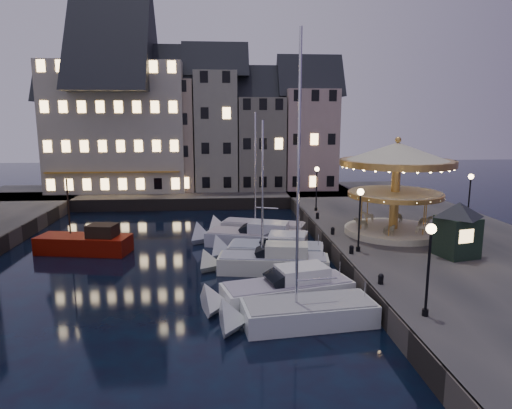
{
  "coord_description": "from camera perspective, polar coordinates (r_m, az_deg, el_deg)",
  "views": [
    {
      "loc": [
        -1.7,
        -27.27,
        9.87
      ],
      "look_at": [
        1.0,
        8.0,
        3.2
      ],
      "focal_mm": 32.0,
      "sensor_mm": 36.0,
      "label": 1
    }
  ],
  "objects": [
    {
      "name": "quay_north",
      "position": [
        56.39,
        -10.74,
        1.08
      ],
      "size": [
        44.0,
        12.0,
        1.3
      ],
      "primitive_type": "cube",
      "color": "#474442",
      "rests_on": "ground"
    },
    {
      "name": "streetlamp_d",
      "position": [
        41.07,
        25.15,
        1.47
      ],
      "size": [
        0.44,
        0.44,
        4.17
      ],
      "color": "black",
      "rests_on": "quay_east"
    },
    {
      "name": "quaywall_e",
      "position": [
        35.37,
        8.38,
        -4.55
      ],
      "size": [
        0.15,
        44.0,
        1.3
      ],
      "primitive_type": "cube",
      "color": "#47423A",
      "rests_on": "ground"
    },
    {
      "name": "bollard_a",
      "position": [
        25.17,
        15.34,
        -8.9
      ],
      "size": [
        0.3,
        0.3,
        0.57
      ],
      "color": "black",
      "rests_on": "quay_east"
    },
    {
      "name": "streetlamp_c",
      "position": [
        43.11,
        7.59,
        2.78
      ],
      "size": [
        0.44,
        0.44,
        4.17
      ],
      "color": "black",
      "rests_on": "quay_east"
    },
    {
      "name": "motorboat_e",
      "position": [
        36.05,
        -0.54,
        -4.15
      ],
      "size": [
        8.9,
        4.89,
        2.15
      ],
      "color": "#B7BAC1",
      "rests_on": "ground"
    },
    {
      "name": "hotel_corner",
      "position": [
        58.57,
        -16.77,
        10.15
      ],
      "size": [
        17.6,
        9.0,
        16.8
      ],
      "color": "#BCB9A2",
      "rests_on": "quay_north"
    },
    {
      "name": "streetlamp_a",
      "position": [
        21.15,
        20.84,
        -6.11
      ],
      "size": [
        0.44,
        0.44,
        4.17
      ],
      "color": "black",
      "rests_on": "quay_east"
    },
    {
      "name": "motorboat_b",
      "position": [
        25.2,
        3.07,
        -10.82
      ],
      "size": [
        8.21,
        4.2,
        2.15
      ],
      "color": "silver",
      "rests_on": "ground"
    },
    {
      "name": "motorboat_d",
      "position": [
        32.51,
        1.76,
        -5.82
      ],
      "size": [
        7.76,
        3.99,
        2.15
      ],
      "color": "silver",
      "rests_on": "ground"
    },
    {
      "name": "townhouse_ne",
      "position": [
        57.52,
        0.52,
        8.59
      ],
      "size": [
        6.16,
        8.0,
        12.8
      ],
      "color": "slate",
      "rests_on": "quay_north"
    },
    {
      "name": "townhouse_nf",
      "position": [
        58.33,
        6.52,
        9.05
      ],
      "size": [
        6.82,
        8.0,
        13.8
      ],
      "color": "#B59A8F",
      "rests_on": "quay_north"
    },
    {
      "name": "red_fishing_boat",
      "position": [
        36.4,
        -20.48,
        -4.63
      ],
      "size": [
        7.11,
        3.56,
        5.74
      ],
      "color": "#6D0C02",
      "rests_on": "ground"
    },
    {
      "name": "motorboat_a",
      "position": [
        22.82,
        5.18,
        -13.51
      ],
      "size": [
        7.57,
        3.27,
        12.55
      ],
      "color": "silver",
      "rests_on": "ground"
    },
    {
      "name": "carousel",
      "position": [
        35.27,
        17.16,
        4.06
      ],
      "size": [
        8.32,
        8.32,
        7.28
      ],
      "color": "beige",
      "rests_on": "quay_east"
    },
    {
      "name": "motorboat_c",
      "position": [
        29.89,
        1.37,
        -7.24
      ],
      "size": [
        8.24,
        3.27,
        10.88
      ],
      "color": "beige",
      "rests_on": "ground"
    },
    {
      "name": "ground",
      "position": [
        29.05,
        -0.77,
        -9.18
      ],
      "size": [
        160.0,
        160.0,
        0.0
      ],
      "primitive_type": "plane",
      "color": "black",
      "rests_on": "ground"
    },
    {
      "name": "townhouse_nd",
      "position": [
        57.28,
        -5.01,
        10.05
      ],
      "size": [
        5.5,
        8.0,
        15.8
      ],
      "color": "gray",
      "rests_on": "quay_north"
    },
    {
      "name": "townhouse_nb",
      "position": [
        58.61,
        -16.74,
        8.68
      ],
      "size": [
        6.16,
        8.0,
        13.8
      ],
      "color": "gray",
      "rests_on": "quay_north"
    },
    {
      "name": "townhouse_nc",
      "position": [
        57.62,
        -10.8,
        9.41
      ],
      "size": [
        6.82,
        8.0,
        14.8
      ],
      "color": "tan",
      "rests_on": "quay_north"
    },
    {
      "name": "bollard_d",
      "position": [
        40.02,
        7.69,
        -1.34
      ],
      "size": [
        0.3,
        0.3,
        0.57
      ],
      "color": "black",
      "rests_on": "quay_east"
    },
    {
      "name": "streetlamp_b",
      "position": [
        30.21,
        12.85,
        -0.76
      ],
      "size": [
        0.44,
        0.44,
        4.17
      ],
      "color": "black",
      "rests_on": "quay_east"
    },
    {
      "name": "townhouse_na",
      "position": [
        60.01,
        -21.85,
        7.92
      ],
      "size": [
        5.5,
        8.0,
        12.8
      ],
      "color": "gray",
      "rests_on": "quay_north"
    },
    {
      "name": "quay_east",
      "position": [
        37.93,
        20.28,
        -4.07
      ],
      "size": [
        16.0,
        56.0,
        1.3
      ],
      "primitive_type": "cube",
      "color": "#474442",
      "rests_on": "ground"
    },
    {
      "name": "bollard_b",
      "position": [
        30.14,
        11.84,
        -5.48
      ],
      "size": [
        0.3,
        0.3,
        0.57
      ],
      "color": "black",
      "rests_on": "quay_east"
    },
    {
      "name": "ticket_kiosk",
      "position": [
        31.14,
        23.95,
        -1.78
      ],
      "size": [
        3.38,
        3.38,
        3.96
      ],
      "color": "black",
      "rests_on": "quay_east"
    },
    {
      "name": "motorboat_f",
      "position": [
        39.56,
        0.09,
        -2.98
      ],
      "size": [
        8.01,
        4.54,
        10.79
      ],
      "color": "silver",
      "rests_on": "ground"
    },
    {
      "name": "bollard_c",
      "position": [
        34.8,
        9.57,
        -3.22
      ],
      "size": [
        0.3,
        0.3,
        0.57
      ],
      "color": "black",
      "rests_on": "quay_east"
    },
    {
      "name": "quaywall_n",
      "position": [
        50.31,
        -9.21,
        -0.02
      ],
      "size": [
        48.0,
        0.15,
        1.3
      ],
      "primitive_type": "cube",
      "color": "#47423A",
      "rests_on": "ground"
    }
  ]
}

